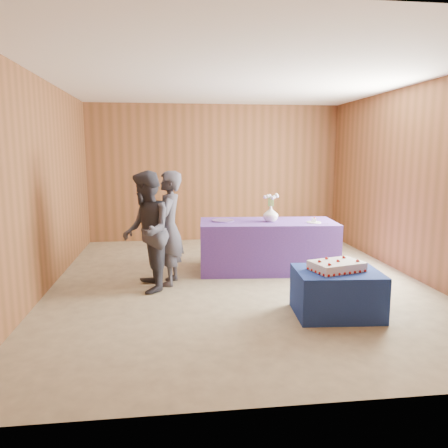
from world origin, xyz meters
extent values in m
plane|color=tan|center=(0.00, 0.00, 0.00)|extent=(6.00, 6.00, 0.00)
cube|color=brown|center=(0.00, 3.00, 1.35)|extent=(5.00, 0.04, 2.70)
cube|color=brown|center=(0.00, -3.00, 1.35)|extent=(5.00, 0.04, 2.70)
cube|color=brown|center=(-2.50, 0.00, 1.35)|extent=(0.04, 6.00, 2.70)
cube|color=brown|center=(2.50, 0.00, 1.35)|extent=(0.04, 6.00, 2.70)
cube|color=white|center=(0.00, 0.00, 2.70)|extent=(5.00, 6.00, 0.04)
cube|color=navy|center=(0.88, -1.36, 0.25)|extent=(0.95, 0.77, 0.50)
cube|color=#5D3594|center=(0.53, 0.53, 0.38)|extent=(2.07, 1.06, 0.75)
cube|color=white|center=(0.87, -1.34, 0.55)|extent=(0.62, 0.49, 0.10)
sphere|color=#9D110C|center=(0.66, -1.59, 0.51)|extent=(0.03, 0.03, 0.03)
sphere|color=#9D110C|center=(1.18, -1.44, 0.51)|extent=(0.03, 0.03, 0.03)
sphere|color=#9D110C|center=(0.56, -1.24, 0.51)|extent=(0.03, 0.03, 0.03)
sphere|color=#9D110C|center=(1.08, -1.10, 0.51)|extent=(0.03, 0.03, 0.03)
sphere|color=#9D110C|center=(0.74, -1.47, 0.61)|extent=(0.03, 0.03, 0.03)
cone|color=#1A5F15|center=(0.76, -1.47, 0.60)|extent=(0.02, 0.02, 0.02)
sphere|color=#9D110C|center=(0.99, -1.23, 0.61)|extent=(0.03, 0.03, 0.03)
cone|color=#1A5F15|center=(1.01, -1.23, 0.60)|extent=(0.02, 0.02, 0.02)
sphere|color=#9D110C|center=(0.87, -1.34, 0.61)|extent=(0.03, 0.03, 0.03)
cone|color=#1A5F15|center=(0.89, -1.34, 0.60)|extent=(0.02, 0.02, 0.02)
imported|color=silver|center=(0.57, 0.50, 0.87)|extent=(0.30, 0.30, 0.23)
cylinder|color=#2D7130|center=(0.60, 0.50, 1.06)|extent=(0.01, 0.01, 0.15)
sphere|color=#BEABDD|center=(0.66, 0.50, 1.13)|extent=(0.05, 0.05, 0.05)
cylinder|color=#2D7130|center=(0.59, 0.53, 1.06)|extent=(0.01, 0.01, 0.15)
sphere|color=white|center=(0.63, 0.56, 1.13)|extent=(0.05, 0.05, 0.05)
cylinder|color=#2D7130|center=(0.57, 0.54, 1.06)|extent=(0.01, 0.01, 0.15)
sphere|color=#BEABDD|center=(0.57, 0.59, 1.13)|extent=(0.05, 0.05, 0.05)
cylinder|color=#2D7130|center=(0.54, 0.53, 1.06)|extent=(0.01, 0.01, 0.15)
sphere|color=white|center=(0.50, 0.56, 1.13)|extent=(0.05, 0.05, 0.05)
cylinder|color=#2D7130|center=(0.53, 0.50, 1.06)|extent=(0.01, 0.01, 0.15)
sphere|color=#BEABDD|center=(0.47, 0.50, 1.13)|extent=(0.05, 0.05, 0.05)
cylinder|color=#2D7130|center=(0.54, 0.47, 1.06)|extent=(0.01, 0.01, 0.15)
sphere|color=white|center=(0.50, 0.43, 1.13)|extent=(0.05, 0.05, 0.05)
cylinder|color=#2D7130|center=(0.57, 0.46, 1.06)|extent=(0.01, 0.01, 0.15)
sphere|color=#BEABDD|center=(0.57, 0.41, 1.13)|extent=(0.05, 0.05, 0.05)
cylinder|color=#2D7130|center=(0.59, 0.47, 1.06)|extent=(0.01, 0.01, 0.15)
sphere|color=white|center=(0.63, 0.43, 1.13)|extent=(0.05, 0.05, 0.05)
cylinder|color=#694D9A|center=(-0.13, 0.62, 0.76)|extent=(0.40, 0.40, 0.02)
cylinder|color=silver|center=(1.17, 0.32, 0.76)|extent=(0.27, 0.27, 0.01)
cube|color=white|center=(1.17, 0.32, 0.79)|extent=(0.08, 0.07, 0.05)
sphere|color=#9D110C|center=(1.17, 0.30, 0.83)|extent=(0.02, 0.02, 0.02)
cube|color=silver|center=(1.21, 0.20, 0.75)|extent=(0.26, 0.06, 0.00)
imported|color=#3A3943|center=(-0.93, 0.02, 0.76)|extent=(0.46, 0.61, 1.53)
imported|color=#31313B|center=(-1.22, -0.23, 0.77)|extent=(0.67, 0.82, 1.54)
camera|label=1|loc=(-0.92, -5.75, 1.77)|focal=35.00mm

